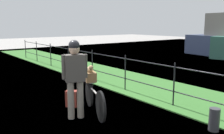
{
  "coord_description": "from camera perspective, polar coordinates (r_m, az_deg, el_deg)",
  "views": [
    {
      "loc": [
        5.33,
        -2.54,
        2.0
      ],
      "look_at": [
        0.5,
        1.23,
        0.9
      ],
      "focal_mm": 38.48,
      "sensor_mm": 36.0,
      "label": 1
    }
  ],
  "objects": [
    {
      "name": "wooden_crate",
      "position": [
        5.73,
        -5.26,
        -2.26
      ],
      "size": [
        0.43,
        0.35,
        0.23
      ],
      "primitive_type": "cube",
      "rotation": [
        0.0,
        0.0,
        -0.34
      ],
      "color": "olive",
      "rests_on": "bicycle_main"
    },
    {
      "name": "moored_boat_far",
      "position": [
        16.59,
        25.04,
        5.69
      ],
      "size": [
        4.99,
        2.39,
        4.28
      ],
      "color": "#2D3856",
      "rests_on": "ground"
    },
    {
      "name": "ground_plane",
      "position": [
        6.24,
        -11.9,
        -8.76
      ],
      "size": [
        60.0,
        60.0,
        0.0
      ],
      "primitive_type": "plane",
      "color": "#9E9993"
    },
    {
      "name": "cyclist_person",
      "position": [
        5.07,
        -8.81,
        -1.3
      ],
      "size": [
        0.38,
        0.52,
        1.68
      ],
      "color": "gray",
      "rests_on": "ground"
    },
    {
      "name": "backpack_on_paving",
      "position": [
        6.01,
        -9.49,
        -7.4
      ],
      "size": [
        0.33,
        0.32,
        0.4
      ],
      "primitive_type": "cube",
      "rotation": [
        0.0,
        0.0,
        0.71
      ],
      "color": "maroon",
      "rests_on": "ground"
    },
    {
      "name": "iron_fence",
      "position": [
        7.21,
        3.16,
        -0.77
      ],
      "size": [
        18.04,
        0.04,
        1.09
      ],
      "color": "black",
      "rests_on": "ground"
    },
    {
      "name": "mooring_bollard",
      "position": [
        5.03,
        23.12,
        -11.41
      ],
      "size": [
        0.2,
        0.2,
        0.44
      ],
      "primitive_type": "cylinder",
      "color": "#38383D",
      "rests_on": "ground"
    },
    {
      "name": "bicycle_main",
      "position": [
        5.48,
        -4.26,
        -7.39
      ],
      "size": [
        1.62,
        0.61,
        0.66
      ],
      "color": "black",
      "rests_on": "ground"
    },
    {
      "name": "terrier_dog",
      "position": [
        5.67,
        -5.23,
        -0.44
      ],
      "size": [
        0.32,
        0.22,
        0.18
      ],
      "color": "tan",
      "rests_on": "wooden_crate"
    },
    {
      "name": "grass_strip",
      "position": [
        7.93,
        7.82,
        -4.43
      ],
      "size": [
        27.0,
        2.4,
        0.03
      ],
      "primitive_type": "cube",
      "color": "#38702D",
      "rests_on": "ground"
    }
  ]
}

